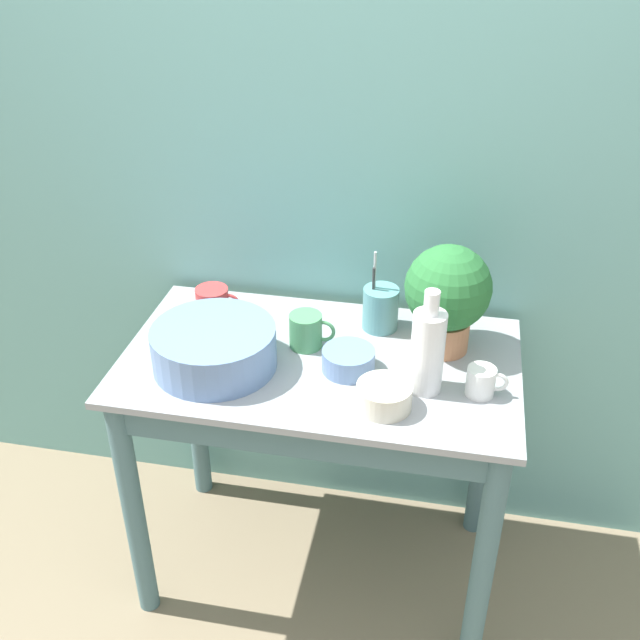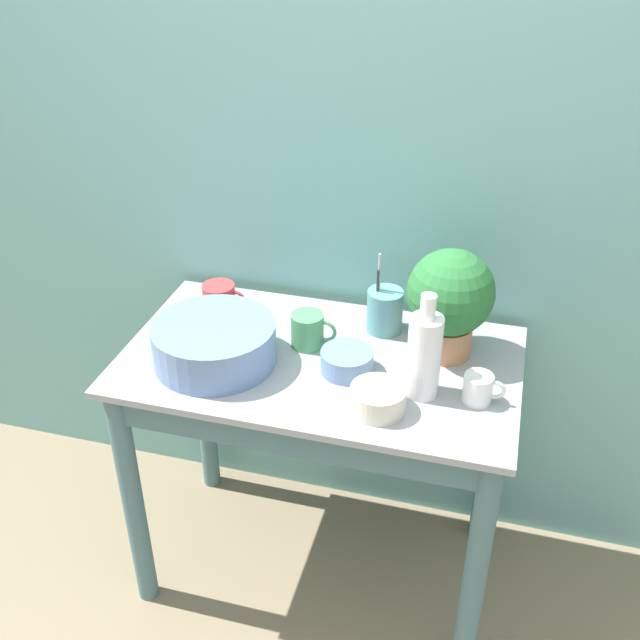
{
  "view_description": "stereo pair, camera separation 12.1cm",
  "coord_description": "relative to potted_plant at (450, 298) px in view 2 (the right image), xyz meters",
  "views": [
    {
      "loc": [
        0.32,
        -1.32,
        1.94
      ],
      "look_at": [
        0.0,
        0.31,
        0.92
      ],
      "focal_mm": 42.0,
      "sensor_mm": 36.0,
      "label": 1
    },
    {
      "loc": [
        0.44,
        -1.29,
        1.94
      ],
      "look_at": [
        0.0,
        0.31,
        0.92
      ],
      "focal_mm": 42.0,
      "sensor_mm": 36.0,
      "label": 2
    }
  ],
  "objects": [
    {
      "name": "counter_table",
      "position": [
        -0.32,
        -0.14,
        -0.36
      ],
      "size": [
        1.06,
        0.61,
        0.8
      ],
      "color": "slate",
      "rests_on": "ground_plane"
    },
    {
      "name": "potted_plant",
      "position": [
        0.0,
        0.0,
        0.0
      ],
      "size": [
        0.23,
        0.23,
        0.3
      ],
      "color": "tan",
      "rests_on": "counter_table"
    },
    {
      "name": "mug_white",
      "position": [
        0.11,
        -0.19,
        -0.13
      ],
      "size": [
        0.1,
        0.07,
        0.08
      ],
      "color": "white",
      "rests_on": "counter_table"
    },
    {
      "name": "bowl_wash_large",
      "position": [
        -0.58,
        -0.2,
        -0.11
      ],
      "size": [
        0.33,
        0.33,
        0.11
      ],
      "color": "#6684B2",
      "rests_on": "counter_table"
    },
    {
      "name": "mug_green",
      "position": [
        -0.37,
        -0.06,
        -0.12
      ],
      "size": [
        0.13,
        0.09,
        0.1
      ],
      "color": "#4C935B",
      "rests_on": "counter_table"
    },
    {
      "name": "bowl_small_cream",
      "position": [
        -0.13,
        -0.29,
        -0.14
      ],
      "size": [
        0.14,
        0.14,
        0.06
      ],
      "color": "beige",
      "rests_on": "counter_table"
    },
    {
      "name": "bottle_tall",
      "position": [
        -0.03,
        -0.2,
        -0.05
      ],
      "size": [
        0.08,
        0.08,
        0.28
      ],
      "color": "white",
      "rests_on": "counter_table"
    },
    {
      "name": "utensil_cup",
      "position": [
        -0.18,
        0.07,
        -0.11
      ],
      "size": [
        0.1,
        0.1,
        0.24
      ],
      "color": "#569399",
      "rests_on": "counter_table"
    },
    {
      "name": "bowl_small_blue",
      "position": [
        -0.24,
        -0.15,
        -0.14
      ],
      "size": [
        0.14,
        0.14,
        0.06
      ],
      "color": "#6684B2",
      "rests_on": "counter_table"
    },
    {
      "name": "wall_back",
      "position": [
        -0.32,
        0.25,
        0.23
      ],
      "size": [
        6.0,
        0.05,
        2.4
      ],
      "color": "#70ADA8",
      "rests_on": "ground_plane"
    },
    {
      "name": "mug_red",
      "position": [
        -0.66,
        0.04,
        -0.12
      ],
      "size": [
        0.13,
        0.1,
        0.09
      ],
      "color": "#C63838",
      "rests_on": "counter_table"
    }
  ]
}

